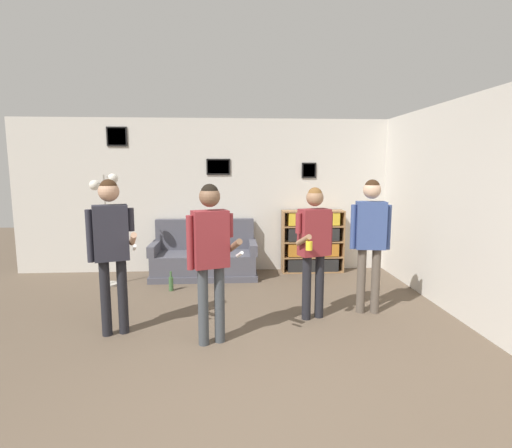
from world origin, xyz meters
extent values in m
plane|color=brown|center=(0.00, 0.00, 0.00)|extent=(20.00, 20.00, 0.00)
cube|color=beige|center=(0.00, 4.48, 1.35)|extent=(7.76, 0.06, 2.70)
cube|color=black|center=(-2.05, 4.44, 2.38)|extent=(0.34, 0.02, 0.33)
cube|color=#B2B2BC|center=(-2.05, 4.43, 2.38)|extent=(0.30, 0.01, 0.28)
cube|color=black|center=(1.28, 4.44, 1.80)|extent=(0.26, 0.02, 0.27)
cube|color=beige|center=(1.28, 4.43, 1.80)|extent=(0.21, 0.01, 0.23)
cube|color=black|center=(-0.32, 4.44, 1.87)|extent=(0.42, 0.02, 0.28)
cube|color=gray|center=(-0.32, 4.43, 1.87)|extent=(0.37, 0.01, 0.23)
cube|color=beige|center=(2.71, 2.23, 1.35)|extent=(0.06, 6.85, 2.70)
cube|color=#4C4C56|center=(-0.57, 4.01, 0.05)|extent=(1.77, 0.80, 0.10)
cube|color=#4C4C56|center=(-0.57, 4.01, 0.26)|extent=(1.71, 0.74, 0.32)
cube|color=#4C4C56|center=(-0.57, 4.34, 0.69)|extent=(1.71, 0.14, 0.54)
cube|color=#4C4C56|center=(-1.40, 4.01, 0.51)|extent=(0.12, 0.74, 0.18)
cube|color=#4C4C56|center=(0.26, 4.01, 0.51)|extent=(0.12, 0.74, 0.18)
cube|color=olive|center=(0.80, 4.26, 0.55)|extent=(0.02, 0.30, 1.10)
cube|color=olive|center=(1.87, 4.26, 0.55)|extent=(0.02, 0.30, 1.10)
cube|color=olive|center=(1.33, 4.41, 0.55)|extent=(1.09, 0.01, 1.10)
cube|color=olive|center=(1.33, 4.26, 0.01)|extent=(1.04, 0.30, 0.02)
cube|color=olive|center=(1.33, 4.26, 1.09)|extent=(1.04, 0.30, 0.02)
cube|color=olive|center=(1.33, 4.26, 0.28)|extent=(1.04, 0.30, 0.02)
cube|color=olive|center=(1.33, 4.26, 0.55)|extent=(1.04, 0.30, 0.02)
cube|color=olive|center=(1.33, 4.26, 0.83)|extent=(1.04, 0.30, 0.02)
cube|color=black|center=(1.33, 4.25, 0.13)|extent=(0.90, 0.26, 0.22)
cube|color=#B77023|center=(1.33, 4.25, 0.41)|extent=(0.90, 0.26, 0.22)
cube|color=black|center=(1.33, 4.25, 0.69)|extent=(0.90, 0.26, 0.22)
cube|color=gold|center=(1.33, 4.25, 0.96)|extent=(0.90, 0.26, 0.22)
cylinder|color=#ADA89E|center=(-2.06, 3.63, 0.01)|extent=(0.28, 0.28, 0.03)
cylinder|color=#ADA89E|center=(-2.06, 3.63, 0.89)|extent=(0.03, 0.03, 1.72)
cylinder|color=#ADA89E|center=(-1.99, 3.63, 1.72)|extent=(0.02, 0.16, 0.02)
sphere|color=white|center=(-1.92, 3.63, 1.69)|extent=(0.16, 0.16, 0.16)
cylinder|color=#ADA89E|center=(-2.13, 3.63, 1.62)|extent=(0.02, 0.16, 0.02)
sphere|color=white|center=(-2.20, 3.63, 1.59)|extent=(0.16, 0.16, 0.16)
cylinder|color=black|center=(-1.50, 1.69, 0.43)|extent=(0.11, 0.11, 0.85)
cylinder|color=black|center=(-1.33, 1.75, 0.43)|extent=(0.11, 0.11, 0.85)
cube|color=#282833|center=(-1.41, 1.72, 1.16)|extent=(0.41, 0.30, 0.60)
sphere|color=tan|center=(-1.41, 1.72, 1.60)|extent=(0.22, 0.22, 0.22)
sphere|color=#382314|center=(-1.41, 1.72, 1.64)|extent=(0.19, 0.19, 0.19)
cylinder|color=#282833|center=(-1.21, 1.79, 1.29)|extent=(0.07, 0.07, 0.26)
cylinder|color=tan|center=(-1.16, 1.65, 1.10)|extent=(0.16, 0.31, 0.19)
cylinder|color=white|center=(-1.12, 1.52, 1.03)|extent=(0.08, 0.14, 0.09)
cylinder|color=#282833|center=(-1.62, 1.65, 1.13)|extent=(0.07, 0.07, 0.57)
cylinder|color=#3D4247|center=(-0.40, 1.39, 0.42)|extent=(0.11, 0.11, 0.83)
cylinder|color=#3D4247|center=(-0.24, 1.45, 0.42)|extent=(0.11, 0.11, 0.83)
cube|color=maroon|center=(-0.32, 1.42, 1.13)|extent=(0.41, 0.31, 0.59)
sphere|color=brown|center=(-0.32, 1.42, 1.57)|extent=(0.22, 0.22, 0.22)
sphere|color=black|center=(-0.32, 1.42, 1.60)|extent=(0.18, 0.18, 0.18)
cylinder|color=maroon|center=(-0.12, 1.49, 1.26)|extent=(0.07, 0.07, 0.25)
cylinder|color=brown|center=(-0.07, 1.36, 1.07)|extent=(0.16, 0.31, 0.19)
cylinder|color=white|center=(-0.02, 1.23, 1.01)|extent=(0.08, 0.14, 0.09)
cylinder|color=maroon|center=(-0.52, 1.34, 1.11)|extent=(0.07, 0.07, 0.56)
cylinder|color=black|center=(0.81, 2.03, 0.40)|extent=(0.11, 0.11, 0.80)
cylinder|color=black|center=(0.98, 2.08, 0.40)|extent=(0.11, 0.11, 0.80)
cube|color=maroon|center=(0.89, 2.06, 1.08)|extent=(0.40, 0.30, 0.57)
sphere|color=#997051|center=(0.89, 2.06, 1.50)|extent=(0.21, 0.21, 0.21)
sphere|color=brown|center=(0.89, 2.06, 1.54)|extent=(0.18, 0.18, 0.18)
cylinder|color=maroon|center=(1.10, 2.12, 1.06)|extent=(0.07, 0.07, 0.53)
cylinder|color=maroon|center=(0.69, 1.99, 1.20)|extent=(0.07, 0.07, 0.24)
cylinder|color=#997051|center=(0.73, 1.86, 1.02)|extent=(0.15, 0.30, 0.18)
cylinder|color=yellow|center=(0.77, 1.74, 0.98)|extent=(0.08, 0.08, 0.10)
cylinder|color=brown|center=(1.55, 2.22, 0.42)|extent=(0.11, 0.11, 0.84)
cylinder|color=brown|center=(1.73, 2.19, 0.42)|extent=(0.11, 0.11, 0.84)
cube|color=#384C84|center=(1.64, 2.20, 1.14)|extent=(0.38, 0.25, 0.60)
sphere|color=#D1A889|center=(1.64, 2.20, 1.58)|extent=(0.22, 0.22, 0.22)
sphere|color=#382314|center=(1.64, 2.20, 1.62)|extent=(0.18, 0.18, 0.18)
cylinder|color=#384C84|center=(1.85, 2.17, 1.12)|extent=(0.07, 0.07, 0.56)
cylinder|color=#384C84|center=(1.43, 2.23, 1.12)|extent=(0.07, 0.07, 0.56)
cylinder|color=#3D6638|center=(-1.03, 3.28, 0.10)|extent=(0.07, 0.07, 0.21)
cylinder|color=#3D6638|center=(-1.03, 3.28, 0.25)|extent=(0.03, 0.03, 0.09)
camera|label=1|loc=(-0.10, -2.64, 1.87)|focal=28.00mm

